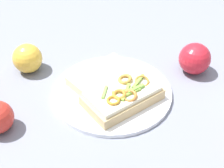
{
  "coord_description": "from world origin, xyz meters",
  "views": [
    {
      "loc": [
        -0.32,
        -0.52,
        0.53
      ],
      "look_at": [
        0.0,
        0.0,
        0.03
      ],
      "focal_mm": 52.82,
      "sensor_mm": 36.0,
      "label": 1
    }
  ],
  "objects_px": {
    "plate": "(112,92)",
    "apple_3": "(195,59)",
    "apple_2": "(27,58)",
    "sandwich": "(124,95)",
    "bread_slice_side": "(101,77)"
  },
  "relations": [
    {
      "from": "apple_2",
      "to": "apple_3",
      "type": "distance_m",
      "value": 0.43
    },
    {
      "from": "plate",
      "to": "apple_2",
      "type": "bearing_deg",
      "value": 125.18
    },
    {
      "from": "sandwich",
      "to": "bread_slice_side",
      "type": "xyz_separation_m",
      "value": [
        -0.01,
        0.09,
        -0.01
      ]
    },
    {
      "from": "plate",
      "to": "apple_3",
      "type": "height_order",
      "value": "apple_3"
    },
    {
      "from": "sandwich",
      "to": "apple_2",
      "type": "xyz_separation_m",
      "value": [
        -0.14,
        0.24,
        0.01
      ]
    },
    {
      "from": "sandwich",
      "to": "apple_3",
      "type": "distance_m",
      "value": 0.23
    },
    {
      "from": "plate",
      "to": "apple_2",
      "type": "xyz_separation_m",
      "value": [
        -0.14,
        0.2,
        0.03
      ]
    },
    {
      "from": "sandwich",
      "to": "apple_3",
      "type": "xyz_separation_m",
      "value": [
        0.23,
        0.01,
        0.01
      ]
    },
    {
      "from": "bread_slice_side",
      "to": "apple_3",
      "type": "height_order",
      "value": "apple_3"
    },
    {
      "from": "sandwich",
      "to": "apple_3",
      "type": "relative_size",
      "value": 2.22
    },
    {
      "from": "bread_slice_side",
      "to": "apple_2",
      "type": "height_order",
      "value": "apple_2"
    },
    {
      "from": "plate",
      "to": "apple_2",
      "type": "relative_size",
      "value": 3.76
    },
    {
      "from": "apple_2",
      "to": "sandwich",
      "type": "bearing_deg",
      "value": -59.59
    },
    {
      "from": "plate",
      "to": "apple_3",
      "type": "relative_size",
      "value": 3.52
    },
    {
      "from": "apple_2",
      "to": "bread_slice_side",
      "type": "bearing_deg",
      "value": -48.17
    }
  ]
}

